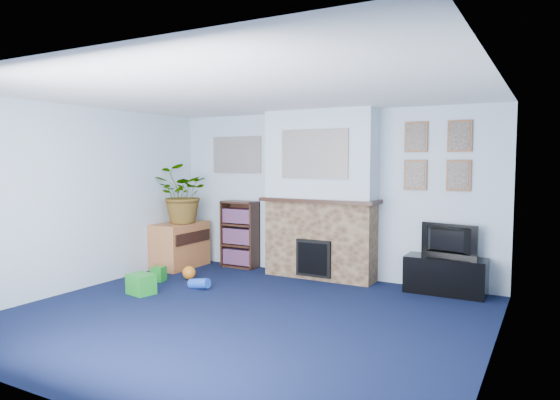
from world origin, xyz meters
The scene contains 26 objects.
floor centered at (0.00, 0.00, 0.00)m, with size 5.00×4.50×0.01m, color #0D1533.
ceiling centered at (0.00, 0.00, 2.40)m, with size 5.00×4.50×0.01m, color white.
wall_back centered at (0.00, 2.25, 1.20)m, with size 5.00×0.04×2.40m, color silver.
wall_front centered at (0.00, -2.25, 1.20)m, with size 5.00×0.04×2.40m, color silver.
wall_left centered at (-2.50, 0.00, 1.20)m, with size 0.04×4.50×2.40m, color silver.
wall_right centered at (2.50, 0.00, 1.20)m, with size 0.04×4.50×2.40m, color silver.
chimney_breast centered at (0.00, 2.05, 1.18)m, with size 1.72×0.50×2.40m.
collage_main centered at (0.00, 1.84, 1.78)m, with size 1.00×0.03×0.68m, color gray.
collage_left centered at (-1.55, 2.23, 1.78)m, with size 0.90×0.03×0.58m, color gray.
portrait_tl centered at (1.30, 2.23, 2.00)m, with size 0.30×0.03×0.40m, color brown.
portrait_tr centered at (1.85, 2.23, 2.00)m, with size 0.30×0.03×0.40m, color brown.
portrait_bl centered at (1.30, 2.23, 1.50)m, with size 0.30×0.03×0.40m, color brown.
portrait_br centered at (1.85, 2.23, 1.50)m, with size 0.30×0.03×0.40m, color brown.
tv_stand centered at (1.76, 2.03, 0.23)m, with size 0.99×0.42×0.47m, color black.
television centered at (1.76, 2.05, 0.68)m, with size 0.73×0.10×0.42m, color black.
bookshelf centered at (-1.41, 2.11, 0.50)m, with size 0.58×0.28×1.05m.
sideboard centered at (-2.24, 1.64, 0.35)m, with size 0.50×0.91×0.71m, color #B56C3A.
potted_plant centered at (-2.19, 1.59, 1.17)m, with size 0.84×0.73×0.93m, color #26661E.
mantel_clock centered at (-0.09, 2.00, 1.22)m, with size 0.11×0.06×0.15m, color gold.
mantel_candle centered at (0.22, 2.00, 1.23)m, with size 0.05×0.05×0.15m, color #B2BFC6.
mantel_teddy centered at (-0.57, 2.00, 1.22)m, with size 0.12×0.12×0.12m, color gray.
mantel_can centered at (0.76, 2.00, 1.21)m, with size 0.06×0.06×0.11m, color #198C26.
green_crate centered at (-1.62, 0.14, 0.14)m, with size 0.32×0.26×0.26m, color #198C26.
toy_ball centered at (-1.59, 1.05, 0.09)m, with size 0.19×0.19×0.19m, color orange.
toy_block centered at (-1.89, 0.76, 0.11)m, with size 0.17×0.17×0.21m, color #198C26.
toy_tube centered at (-1.13, 0.70, 0.07)m, with size 0.13×0.13×0.29m, color blue.
Camera 1 is at (2.93, -4.45, 1.69)m, focal length 32.00 mm.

